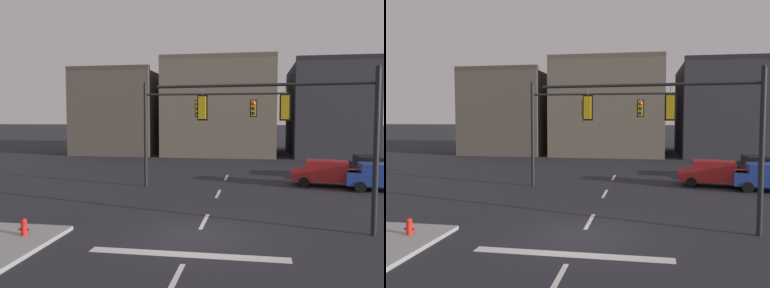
{
  "view_description": "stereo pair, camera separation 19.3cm",
  "coord_description": "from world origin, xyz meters",
  "views": [
    {
      "loc": [
        2.1,
        -13.92,
        4.33
      ],
      "look_at": [
        -0.89,
        4.29,
        3.06
      ],
      "focal_mm": 36.82,
      "sensor_mm": 36.0,
      "label": 1
    },
    {
      "loc": [
        2.29,
        -13.89,
        4.33
      ],
      "look_at": [
        -0.89,
        4.29,
        3.06
      ],
      "focal_mm": 36.82,
      "sensor_mm": 36.0,
      "label": 2
    }
  ],
  "objects": [
    {
      "name": "ground_plane",
      "position": [
        0.0,
        0.0,
        0.0
      ],
      "size": [
        400.0,
        400.0,
        0.0
      ],
      "primitive_type": "plane",
      "color": "#232328"
    },
    {
      "name": "stop_bar_paint",
      "position": [
        0.0,
        -2.0,
        0.0
      ],
      "size": [
        6.4,
        0.5,
        0.01
      ],
      "primitive_type": "cube",
      "color": "silver",
      "rests_on": "ground"
    },
    {
      "name": "lane_centreline",
      "position": [
        0.0,
        2.0,
        0.0
      ],
      "size": [
        0.16,
        26.4,
        0.01
      ],
      "color": "silver",
      "rests_on": "ground"
    },
    {
      "name": "signal_mast_near_side",
      "position": [
        3.78,
        1.4,
        4.19
      ],
      "size": [
        8.45,
        0.99,
        6.2
      ],
      "color": "black",
      "rests_on": "ground"
    },
    {
      "name": "signal_mast_far_side",
      "position": [
        -2.07,
        9.63,
        4.31
      ],
      "size": [
        8.68,
        0.36,
        6.49
      ],
      "color": "black",
      "rests_on": "ground"
    },
    {
      "name": "car_lot_nearside",
      "position": [
        9.84,
        14.88,
        0.86
      ],
      "size": [
        1.96,
        4.48,
        1.61
      ],
      "color": "black",
      "rests_on": "ground"
    },
    {
      "name": "car_lot_middle",
      "position": [
        6.54,
        11.49,
        0.86
      ],
      "size": [
        4.63,
        2.43,
        1.61
      ],
      "color": "#A81E1E",
      "rests_on": "ground"
    },
    {
      "name": "car_lot_farside",
      "position": [
        9.49,
        10.38,
        0.86
      ],
      "size": [
        4.56,
        2.18,
        1.61
      ],
      "color": "navy",
      "rests_on": "ground"
    },
    {
      "name": "fire_hydrant",
      "position": [
        -5.99,
        -1.39,
        0.33
      ],
      "size": [
        0.4,
        0.3,
        0.75
      ],
      "color": "red",
      "rests_on": "ground"
    },
    {
      "name": "building_row",
      "position": [
        -1.42,
        33.05,
        5.0
      ],
      "size": [
        32.79,
        13.64,
        10.84
      ],
      "color": "brown",
      "rests_on": "ground"
    }
  ]
}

